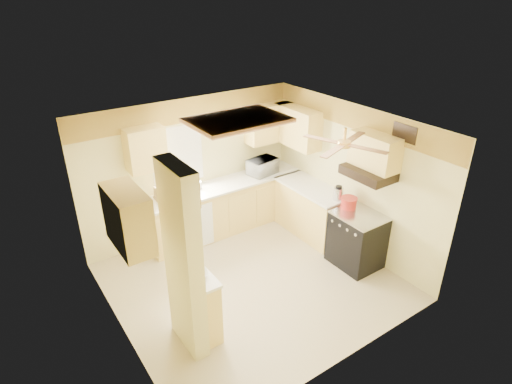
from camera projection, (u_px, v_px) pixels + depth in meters
floor at (252, 282)px, 6.67m from camera, size 4.00×4.00×0.00m
ceiling at (252, 128)px, 5.55m from camera, size 4.00×4.00×0.00m
wall_back at (192, 168)px, 7.51m from camera, size 4.00×0.00×4.00m
wall_front at (349, 281)px, 4.71m from camera, size 4.00×0.00×4.00m
wall_left at (113, 258)px, 5.10m from camera, size 0.00×3.80×3.80m
wall_right at (351, 179)px, 7.13m from camera, size 0.00×3.80×3.80m
wallpaper_border at (188, 110)px, 7.03m from camera, size 4.00×0.02×0.40m
partition_column at (183, 262)px, 5.02m from camera, size 0.20×0.70×2.50m
partition_ledge at (204, 308)px, 5.49m from camera, size 0.25×0.55×0.90m
ledge_top at (201, 278)px, 5.28m from camera, size 0.28×0.58×0.04m
lower_cabinets_back at (226, 207)px, 7.90m from camera, size 3.00×0.60×0.90m
lower_cabinets_right at (311, 211)px, 7.77m from camera, size 0.60×1.40×0.90m
countertop_back at (226, 185)px, 7.68m from camera, size 3.04×0.64×0.04m
countertop_right at (312, 188)px, 7.56m from camera, size 0.64×1.44×0.04m
dishwasher_panel at (198, 227)px, 7.30m from camera, size 0.58×0.02×0.80m
window at (177, 156)px, 7.24m from camera, size 0.92×0.02×1.02m
upper_cab_back_left at (145, 149)px, 6.68m from camera, size 0.60×0.35×0.70m
upper_cab_back_right at (269, 123)px, 7.90m from camera, size 0.90×0.35×0.70m
upper_cab_right at (297, 127)px, 7.69m from camera, size 0.35×1.00×0.70m
upper_cab_left_wall at (128, 219)px, 4.73m from camera, size 0.35×0.75×0.70m
upper_cab_over_stove at (375, 151)px, 6.32m from camera, size 0.35×0.76×0.52m
stove at (357, 239)px, 6.91m from camera, size 0.68×0.77×0.92m
range_hood at (368, 173)px, 6.42m from camera, size 0.50×0.76×0.14m
poster_menu at (188, 215)px, 4.81m from camera, size 0.02×0.42×0.57m
poster_nashville at (192, 263)px, 5.10m from camera, size 0.02×0.42×0.57m
ceiling_light_panel at (238, 120)px, 5.99m from camera, size 1.35×0.95×0.06m
ceiling_fan at (344, 144)px, 5.64m from camera, size 1.15×1.15×0.26m
vent_grate at (405, 133)px, 5.98m from camera, size 0.02×0.40×0.25m
microwave at (263, 166)px, 8.00m from camera, size 0.59×0.45×0.30m
bowl at (199, 274)px, 5.27m from camera, size 0.29×0.29×0.06m
dutch_oven at (349, 203)px, 6.88m from camera, size 0.27×0.27×0.18m
kettle at (338, 193)px, 7.07m from camera, size 0.16×0.16×0.25m
dish_rack at (167, 194)px, 7.11m from camera, size 0.41×0.31×0.23m
utensil_crock at (199, 185)px, 7.46m from camera, size 0.11×0.11×0.21m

